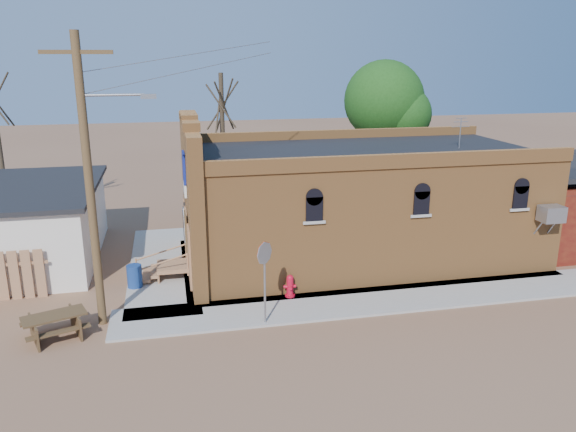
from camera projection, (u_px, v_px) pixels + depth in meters
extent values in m
plane|color=brown|center=(357.00, 315.00, 18.62)|extent=(120.00, 120.00, 0.00)
cube|color=#9E9991|center=(389.00, 299.00, 19.76)|extent=(19.00, 2.20, 0.08)
cube|color=#9E9991|center=(163.00, 265.00, 22.96)|extent=(2.60, 10.00, 0.08)
cube|color=#B77337|center=(361.00, 205.00, 23.58)|extent=(14.00, 7.00, 4.50)
cube|color=black|center=(363.00, 151.00, 22.95)|extent=(13.80, 6.80, 0.12)
cube|color=#B77337|center=(192.00, 199.00, 21.97)|extent=(0.50, 7.40, 5.80)
cube|color=navy|center=(184.00, 178.00, 20.48)|extent=(0.08, 1.10, 1.56)
cube|color=#939398|center=(551.00, 214.00, 21.02)|extent=(0.85, 0.65, 0.60)
cube|color=#4E0E0D|center=(558.00, 208.00, 25.70)|extent=(5.00, 6.00, 3.20)
cylinder|color=brown|center=(90.00, 187.00, 16.84)|extent=(0.26, 0.26, 9.00)
cube|color=brown|center=(76.00, 52.00, 15.77)|extent=(2.00, 0.12, 0.12)
cylinder|color=#939398|center=(113.00, 95.00, 16.28)|extent=(1.80, 0.08, 0.08)
cube|color=#939398|center=(149.00, 96.00, 16.50)|extent=(0.45, 0.22, 0.14)
cylinder|color=#473628|center=(223.00, 147.00, 29.20)|extent=(0.24, 0.24, 7.50)
cylinder|color=#473628|center=(382.00, 151.00, 31.67)|extent=(0.28, 0.28, 6.30)
sphere|color=#1B4814|center=(384.00, 100.00, 30.90)|extent=(4.40, 4.40, 4.40)
cylinder|color=red|center=(290.00, 295.00, 19.89)|extent=(0.47, 0.47, 0.07)
cylinder|color=red|center=(290.00, 287.00, 19.80)|extent=(0.32, 0.32, 0.61)
sphere|color=red|center=(290.00, 278.00, 19.71)|extent=(0.25, 0.25, 0.25)
cylinder|color=red|center=(291.00, 288.00, 19.65)|extent=(0.15, 0.17, 0.11)
cylinder|color=red|center=(286.00, 287.00, 19.77)|extent=(0.17, 0.15, 0.11)
cylinder|color=red|center=(294.00, 286.00, 19.83)|extent=(0.17, 0.15, 0.11)
cylinder|color=#939398|center=(265.00, 287.00, 17.63)|extent=(0.09, 0.09, 2.46)
cylinder|color=#939398|center=(265.00, 253.00, 17.30)|extent=(0.55, 0.54, 0.74)
cylinder|color=red|center=(264.00, 253.00, 17.34)|extent=(0.55, 0.54, 0.74)
cylinder|color=navy|center=(135.00, 276.00, 20.63)|extent=(0.63, 0.63, 0.84)
cube|color=#4E381F|center=(34.00, 332.00, 16.74)|extent=(0.55, 1.35, 0.71)
cube|color=#4E381F|center=(76.00, 322.00, 17.37)|extent=(0.55, 1.35, 0.71)
cube|color=#4E381F|center=(54.00, 316.00, 16.95)|extent=(1.99, 1.39, 0.06)
cube|color=#4E381F|center=(59.00, 332.00, 16.58)|extent=(1.80, 0.87, 0.05)
cube|color=#4E381F|center=(51.00, 318.00, 17.48)|extent=(1.80, 0.87, 0.05)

